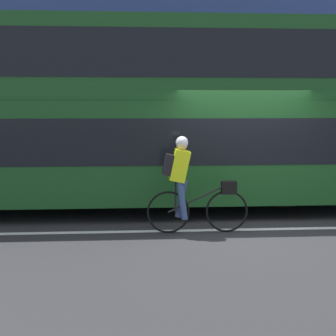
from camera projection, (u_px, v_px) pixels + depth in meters
ground_plane at (252, 233)px, 8.19m from camera, size 80.00×80.00×0.00m
road_center_line at (249, 229)px, 8.42m from camera, size 50.00×0.14×0.01m
sidewalk_curb at (209, 183)px, 13.02m from camera, size 60.00×2.50×0.15m
building_facade at (204, 36)px, 13.84m from camera, size 60.00×0.30×8.52m
bus at (124, 108)px, 9.78m from camera, size 11.26×2.62×3.88m
cyclist_on_bike at (188, 182)px, 8.09m from camera, size 1.78×0.32×1.70m
trash_bin at (73, 163)px, 12.58m from camera, size 0.53×0.53×1.04m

